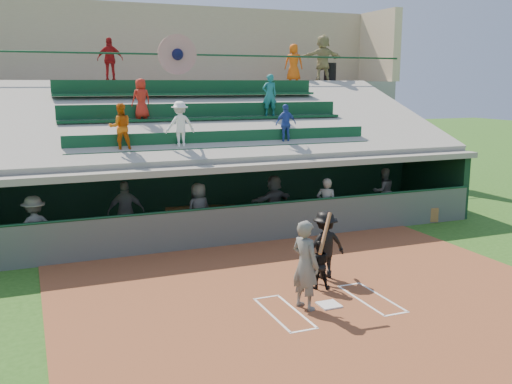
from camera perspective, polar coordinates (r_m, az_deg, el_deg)
name	(u,v)px	position (r m, az deg, el deg)	size (l,w,h in m)	color
ground	(329,306)	(12.10, 7.30, -11.27)	(100.00, 100.00, 0.00)	#245016
dirt_slab	(317,298)	(12.50, 6.16, -10.45)	(11.00, 9.00, 0.02)	brown
home_plate	(329,305)	(12.08, 7.31, -11.12)	(0.43, 0.43, 0.03)	white
batters_box_chalk	(329,305)	(12.09, 7.30, -11.17)	(2.65, 1.85, 0.01)	white
dugout_floor	(223,229)	(17.97, -3.28, -3.72)	(16.00, 3.50, 0.04)	gray
concourse_slab	(170,138)	(23.99, -8.57, 5.39)	(20.00, 3.00, 4.60)	gray
grandstand	(189,146)	(21.12, -6.67, 4.60)	(20.40, 10.40, 7.80)	#535853
batter_at_plate	(306,264)	(11.60, 4.98, -7.23)	(0.95, 0.81, 1.95)	#525450
catcher	(318,264)	(12.85, 6.26, -7.20)	(0.53, 0.42, 1.10)	black
home_umpire	(325,245)	(13.47, 6.89, -5.26)	(1.03, 0.59, 1.59)	black
dugout_bench	(204,213)	(19.10, -5.22, -2.09)	(15.45, 0.46, 0.46)	olive
dugout_player_a	(35,228)	(15.69, -21.27, -3.38)	(1.09, 0.62, 1.68)	#535550
dugout_player_b	(126,211)	(16.72, -12.87, -1.91)	(1.03, 0.43, 1.76)	#565853
dugout_player_c	(199,210)	(16.83, -5.74, -1.83)	(0.80, 0.52, 1.63)	#545651
dugout_player_d	(274,201)	(17.94, 1.80, -0.93)	(1.54, 0.49, 1.66)	#535651
dugout_player_e	(326,205)	(17.52, 7.04, -1.29)	(0.61, 0.40, 1.67)	#61635E
dugout_player_f	(383,191)	(20.23, 12.62, 0.08)	(0.78, 0.61, 1.61)	#61635E
trash_bin	(330,72)	(26.44, 7.41, 11.80)	(0.55, 0.55, 0.82)	black
concourse_staff_a	(110,59)	(22.50, -14.38, 12.73)	(0.94, 0.39, 1.60)	#A11213
concourse_staff_b	(294,63)	(24.90, 3.79, 12.79)	(0.77, 0.50, 1.57)	#D9550C
concourse_staff_c	(323,58)	(25.36, 6.68, 13.15)	(1.82, 0.58, 1.96)	tan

